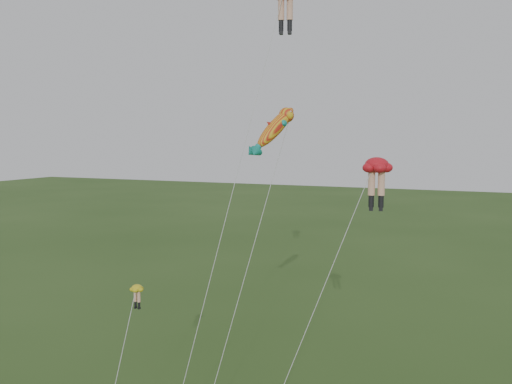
% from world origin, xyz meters
% --- Properties ---
extents(legs_kite_red_high, '(4.02, 9.66, 24.06)m').
position_xyz_m(legs_kite_red_high, '(1.63, 7.91, 23.16)').
color(legs_kite_red_high, red).
rests_on(legs_kite_red_high, ground).
extents(legs_kite_red_mid, '(5.51, 6.24, 14.39)m').
position_xyz_m(legs_kite_red_mid, '(7.82, 4.10, 13.63)').
color(legs_kite_red_mid, red).
rests_on(legs_kite_red_mid, ground).
extents(legs_kite_yellow, '(1.64, 5.48, 7.50)m').
position_xyz_m(legs_kite_yellow, '(-4.15, 0.95, 6.64)').
color(legs_kite_yellow, gold).
rests_on(legs_kite_yellow, ground).
extents(fish_kite, '(3.19, 7.27, 17.28)m').
position_xyz_m(fish_kite, '(1.97, 5.68, 15.79)').
color(fish_kite, gold).
rests_on(fish_kite, ground).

